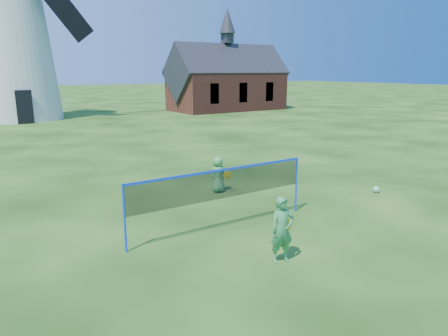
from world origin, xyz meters
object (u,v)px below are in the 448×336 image
windmill (9,27)px  player_boy (218,175)px  chapel (227,82)px  play_ball (376,189)px  badminton_net (221,185)px  player_girl (282,230)px

windmill → player_boy: (2.31, -26.20, -6.53)m
windmill → chapel: 19.40m
windmill → play_ball: (6.56, -29.12, -7.01)m
play_ball → badminton_net: bearing=178.8°
badminton_net → player_girl: size_ratio=3.62×
player_boy → play_ball: player_boy is taller
badminton_net → windmill: bearing=91.2°
badminton_net → player_boy: bearing=58.8°
player_girl → chapel: bearing=70.8°
chapel → player_girl: size_ratio=8.25×
player_girl → play_ball: 6.29m
play_ball → windmill: bearing=102.7°
chapel → player_girl: 34.28m
badminton_net → play_ball: size_ratio=22.95×
player_boy → player_girl: bearing=68.7°
chapel → badminton_net: 32.41m
chapel → play_ball: bearing=-114.4°
windmill → player_girl: (0.66, -31.21, -6.42)m
badminton_net → player_girl: 2.26m
player_girl → play_ball: (5.90, 2.10, -0.59)m
windmill → player_boy: bearing=-85.0°
windmill → player_girl: windmill is taller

